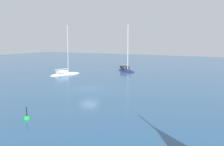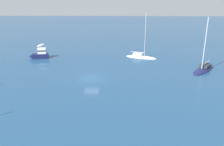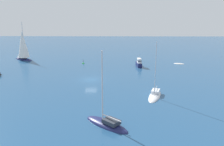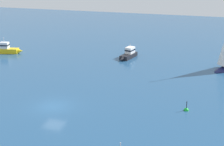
{
  "view_description": "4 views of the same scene",
  "coord_description": "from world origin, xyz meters",
  "px_view_note": "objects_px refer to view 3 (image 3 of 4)",
  "views": [
    {
      "loc": [
        -32.65,
        -22.02,
        7.33
      ],
      "look_at": [
        4.17,
        -1.54,
        1.89
      ],
      "focal_mm": 43.11,
      "sensor_mm": 36.0,
      "label": 1
    },
    {
      "loc": [
        4.22,
        -41.52,
        16.62
      ],
      "look_at": [
        3.69,
        1.1,
        0.6
      ],
      "focal_mm": 40.33,
      "sensor_mm": 36.0,
      "label": 2
    },
    {
      "loc": [
        51.67,
        5.43,
        15.87
      ],
      "look_at": [
        3.18,
        4.77,
        2.44
      ],
      "focal_mm": 39.03,
      "sensor_mm": 36.0,
      "label": 3
    },
    {
      "loc": [
        -18.2,
        34.03,
        16.77
      ],
      "look_at": [
        -4.74,
        -8.9,
        1.96
      ],
      "focal_mm": 54.18,
      "sensor_mm": 36.0,
      "label": 4
    }
  ],
  "objects_px": {
    "powerboat": "(139,63)",
    "ketch_1": "(155,95)",
    "rib": "(179,64)",
    "channel_buoy": "(83,63)",
    "ketch": "(23,46)",
    "sailboat": "(107,124)"
  },
  "relations": [
    {
      "from": "powerboat",
      "to": "ketch_1",
      "type": "bearing_deg",
      "value": 175.89
    },
    {
      "from": "rib",
      "to": "channel_buoy",
      "type": "xyz_separation_m",
      "value": [
        -0.09,
        -27.18,
        0.02
      ]
    },
    {
      "from": "rib",
      "to": "ketch_1",
      "type": "bearing_deg",
      "value": 86.39
    },
    {
      "from": "ketch",
      "to": "sailboat",
      "type": "height_order",
      "value": "ketch"
    },
    {
      "from": "sailboat",
      "to": "ketch",
      "type": "bearing_deg",
      "value": -16.32
    },
    {
      "from": "sailboat",
      "to": "ketch_1",
      "type": "height_order",
      "value": "sailboat"
    },
    {
      "from": "sailboat",
      "to": "rib",
      "type": "xyz_separation_m",
      "value": [
        -36.83,
        19.2,
        -0.17
      ]
    },
    {
      "from": "rib",
      "to": "channel_buoy",
      "type": "distance_m",
      "value": 27.18
    },
    {
      "from": "sailboat",
      "to": "powerboat",
      "type": "height_order",
      "value": "sailboat"
    },
    {
      "from": "rib",
      "to": "channel_buoy",
      "type": "height_order",
      "value": "channel_buoy"
    },
    {
      "from": "ketch_1",
      "to": "rib",
      "type": "xyz_separation_m",
      "value": [
        -25.57,
        10.86,
        -0.13
      ]
    },
    {
      "from": "channel_buoy",
      "to": "rib",
      "type": "bearing_deg",
      "value": 89.81
    },
    {
      "from": "ketch_1",
      "to": "powerboat",
      "type": "bearing_deg",
      "value": -159.54
    },
    {
      "from": "ketch",
      "to": "powerboat",
      "type": "distance_m",
      "value": 35.14
    },
    {
      "from": "rib",
      "to": "ketch",
      "type": "bearing_deg",
      "value": 13.28
    },
    {
      "from": "ketch",
      "to": "rib",
      "type": "xyz_separation_m",
      "value": [
        4.91,
        45.82,
        -4.1
      ]
    },
    {
      "from": "ketch_1",
      "to": "rib",
      "type": "bearing_deg",
      "value": 175.24
    },
    {
      "from": "sailboat",
      "to": "ketch_1",
      "type": "bearing_deg",
      "value": -85.37
    },
    {
      "from": "ketch_1",
      "to": "channel_buoy",
      "type": "relative_size",
      "value": 7.12
    },
    {
      "from": "sailboat",
      "to": "rib",
      "type": "relative_size",
      "value": 3.42
    },
    {
      "from": "ketch_1",
      "to": "channel_buoy",
      "type": "bearing_deg",
      "value": -129.31
    },
    {
      "from": "ketch",
      "to": "ketch_1",
      "type": "height_order",
      "value": "ketch"
    }
  ]
}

